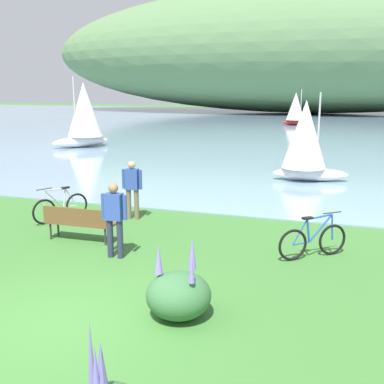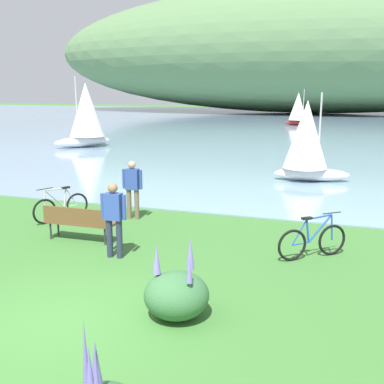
{
  "view_description": "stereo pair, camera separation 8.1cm",
  "coord_description": "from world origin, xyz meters",
  "px_view_note": "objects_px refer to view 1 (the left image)",
  "views": [
    {
      "loc": [
        4.29,
        -5.94,
        3.72
      ],
      "look_at": [
        0.37,
        5.8,
        1.0
      ],
      "focal_mm": 43.99,
      "sensor_mm": 36.0,
      "label": 1
    },
    {
      "loc": [
        4.37,
        -5.91,
        3.72
      ],
      "look_at": [
        0.37,
        5.8,
        1.0
      ],
      "focal_mm": 43.99,
      "sensor_mm": 36.0,
      "label": 2
    }
  ],
  "objects_px": {
    "person_at_shoreline": "(132,186)",
    "sailboat_nearest_to_shore": "(296,108)",
    "bicycle_leaning_near_bench": "(313,241)",
    "park_bench_near_camera": "(79,221)",
    "bicycle_beside_path": "(61,207)",
    "sailboat_toward_hillside": "(306,140)",
    "sailboat_mid_bay": "(84,114)",
    "person_on_the_grass": "(114,215)"
  },
  "relations": [
    {
      "from": "bicycle_beside_path",
      "to": "person_on_the_grass",
      "type": "xyz_separation_m",
      "value": [
        2.91,
        -2.24,
        0.58
      ]
    },
    {
      "from": "bicycle_beside_path",
      "to": "person_at_shoreline",
      "type": "height_order",
      "value": "person_at_shoreline"
    },
    {
      "from": "sailboat_nearest_to_shore",
      "to": "sailboat_toward_hillside",
      "type": "xyz_separation_m",
      "value": [
        3.74,
        -30.57,
        -0.05
      ]
    },
    {
      "from": "bicycle_beside_path",
      "to": "person_at_shoreline",
      "type": "xyz_separation_m",
      "value": [
        1.89,
        0.82,
        0.58
      ]
    },
    {
      "from": "park_bench_near_camera",
      "to": "bicycle_beside_path",
      "type": "relative_size",
      "value": 1.12
    },
    {
      "from": "park_bench_near_camera",
      "to": "person_at_shoreline",
      "type": "xyz_separation_m",
      "value": [
        0.38,
        2.29,
        0.46
      ]
    },
    {
      "from": "person_on_the_grass",
      "to": "sailboat_mid_bay",
      "type": "relative_size",
      "value": 0.38
    },
    {
      "from": "person_at_shoreline",
      "to": "sailboat_toward_hillside",
      "type": "distance_m",
      "value": 8.58
    },
    {
      "from": "sailboat_mid_bay",
      "to": "person_at_shoreline",
      "type": "bearing_deg",
      "value": -54.71
    },
    {
      "from": "person_at_shoreline",
      "to": "person_on_the_grass",
      "type": "relative_size",
      "value": 1.0
    },
    {
      "from": "bicycle_leaning_near_bench",
      "to": "sailboat_nearest_to_shore",
      "type": "xyz_separation_m",
      "value": [
        -4.79,
        39.68,
        1.37
      ]
    },
    {
      "from": "sailboat_toward_hillside",
      "to": "bicycle_beside_path",
      "type": "bearing_deg",
      "value": -126.31
    },
    {
      "from": "person_at_shoreline",
      "to": "sailboat_nearest_to_shore",
      "type": "relative_size",
      "value": 0.47
    },
    {
      "from": "park_bench_near_camera",
      "to": "sailboat_nearest_to_shore",
      "type": "relative_size",
      "value": 0.49
    },
    {
      "from": "bicycle_leaning_near_bench",
      "to": "sailboat_mid_bay",
      "type": "height_order",
      "value": "sailboat_mid_bay"
    },
    {
      "from": "person_at_shoreline",
      "to": "sailboat_mid_bay",
      "type": "xyz_separation_m",
      "value": [
        -10.46,
        14.78,
        1.17
      ]
    },
    {
      "from": "bicycle_leaning_near_bench",
      "to": "sailboat_toward_hillside",
      "type": "xyz_separation_m",
      "value": [
        -1.05,
        9.11,
        1.32
      ]
    },
    {
      "from": "park_bench_near_camera",
      "to": "sailboat_toward_hillside",
      "type": "distance_m",
      "value": 10.82
    },
    {
      "from": "person_at_shoreline",
      "to": "sailboat_nearest_to_shore",
      "type": "height_order",
      "value": "sailboat_nearest_to_shore"
    },
    {
      "from": "person_on_the_grass",
      "to": "sailboat_toward_hillside",
      "type": "bearing_deg",
      "value": 73.24
    },
    {
      "from": "sailboat_mid_bay",
      "to": "bicycle_beside_path",
      "type": "bearing_deg",
      "value": -61.21
    },
    {
      "from": "park_bench_near_camera",
      "to": "sailboat_nearest_to_shore",
      "type": "xyz_separation_m",
      "value": [
        0.82,
        40.31,
        1.24
      ]
    },
    {
      "from": "sailboat_mid_bay",
      "to": "sailboat_toward_hillside",
      "type": "bearing_deg",
      "value": -26.6
    },
    {
      "from": "bicycle_leaning_near_bench",
      "to": "bicycle_beside_path",
      "type": "relative_size",
      "value": 0.87
    },
    {
      "from": "park_bench_near_camera",
      "to": "sailboat_nearest_to_shore",
      "type": "distance_m",
      "value": 40.34
    },
    {
      "from": "bicycle_leaning_near_bench",
      "to": "sailboat_toward_hillside",
      "type": "height_order",
      "value": "sailboat_toward_hillside"
    },
    {
      "from": "park_bench_near_camera",
      "to": "person_on_the_grass",
      "type": "height_order",
      "value": "person_on_the_grass"
    },
    {
      "from": "park_bench_near_camera",
      "to": "person_on_the_grass",
      "type": "distance_m",
      "value": 1.66
    },
    {
      "from": "bicycle_leaning_near_bench",
      "to": "sailboat_toward_hillside",
      "type": "distance_m",
      "value": 9.26
    },
    {
      "from": "bicycle_beside_path",
      "to": "person_on_the_grass",
      "type": "bearing_deg",
      "value": -37.51
    },
    {
      "from": "bicycle_leaning_near_bench",
      "to": "sailboat_toward_hillside",
      "type": "bearing_deg",
      "value": 96.56
    },
    {
      "from": "bicycle_leaning_near_bench",
      "to": "person_at_shoreline",
      "type": "bearing_deg",
      "value": 162.41
    },
    {
      "from": "bicycle_leaning_near_bench",
      "to": "person_on_the_grass",
      "type": "xyz_separation_m",
      "value": [
        -4.21,
        -1.4,
        0.58
      ]
    },
    {
      "from": "park_bench_near_camera",
      "to": "sailboat_toward_hillside",
      "type": "relative_size",
      "value": 0.51
    },
    {
      "from": "bicycle_beside_path",
      "to": "sailboat_mid_bay",
      "type": "bearing_deg",
      "value": 118.79
    },
    {
      "from": "sailboat_mid_bay",
      "to": "sailboat_toward_hillside",
      "type": "relative_size",
      "value": 1.26
    },
    {
      "from": "bicycle_leaning_near_bench",
      "to": "sailboat_mid_bay",
      "type": "relative_size",
      "value": 0.31
    },
    {
      "from": "bicycle_beside_path",
      "to": "bicycle_leaning_near_bench",
      "type": "bearing_deg",
      "value": -6.73
    },
    {
      "from": "park_bench_near_camera",
      "to": "bicycle_beside_path",
      "type": "xyz_separation_m",
      "value": [
        -1.51,
        1.47,
        -0.12
      ]
    },
    {
      "from": "bicycle_beside_path",
      "to": "sailboat_nearest_to_shore",
      "type": "relative_size",
      "value": 0.44
    },
    {
      "from": "person_at_shoreline",
      "to": "sailboat_nearest_to_shore",
      "type": "bearing_deg",
      "value": 89.33
    },
    {
      "from": "person_at_shoreline",
      "to": "bicycle_beside_path",
      "type": "bearing_deg",
      "value": -156.56
    }
  ]
}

